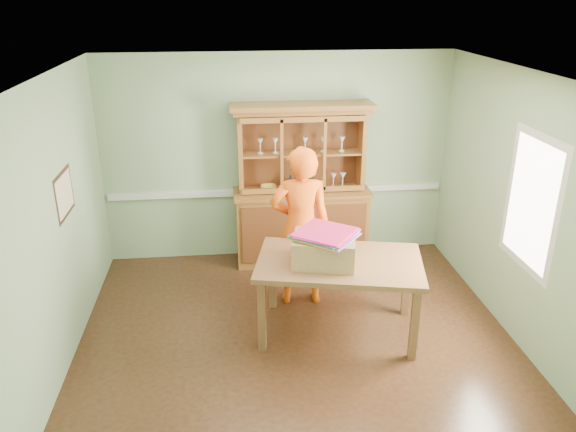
{
  "coord_description": "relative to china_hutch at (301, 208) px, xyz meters",
  "views": [
    {
      "loc": [
        -0.63,
        -5.03,
        3.4
      ],
      "look_at": [
        -0.03,
        0.4,
        1.18
      ],
      "focal_mm": 35.0,
      "sensor_mm": 36.0,
      "label": 1
    }
  ],
  "objects": [
    {
      "name": "person",
      "position": [
        -0.15,
        -1.09,
        0.19
      ],
      "size": [
        0.69,
        0.47,
        1.86
      ],
      "primitive_type": "imported",
      "rotation": [
        0.0,
        0.0,
        3.1
      ],
      "color": "#F95A0F",
      "rests_on": "floor"
    },
    {
      "name": "kite_stack",
      "position": [
        -0.01,
        -1.82,
        0.42
      ],
      "size": [
        0.72,
        0.72,
        0.06
      ],
      "rotation": [
        0.0,
        0.0,
        0.91
      ],
      "color": "#7976F9",
      "rests_on": "cardboard_box"
    },
    {
      "name": "floor",
      "position": [
        -0.29,
        -1.76,
        -0.74
      ],
      "size": [
        4.5,
        4.5,
        0.0
      ],
      "primitive_type": "plane",
      "color": "#482C17",
      "rests_on": "ground"
    },
    {
      "name": "dining_table",
      "position": [
        0.16,
        -1.77,
        -0.0
      ],
      "size": [
        1.84,
        1.33,
        0.83
      ],
      "rotation": [
        0.0,
        0.0,
        -0.21
      ],
      "color": "brown",
      "rests_on": "floor"
    },
    {
      "name": "wall_left",
      "position": [
        -2.54,
        -1.76,
        0.61
      ],
      "size": [
        0.0,
        4.0,
        4.0
      ],
      "primitive_type": "plane",
      "rotation": [
        1.57,
        0.0,
        1.57
      ],
      "color": "#84A47B",
      "rests_on": "floor"
    },
    {
      "name": "framed_map",
      "position": [
        -2.52,
        -1.46,
        0.81
      ],
      "size": [
        0.03,
        0.6,
        0.46
      ],
      "color": "#321F14",
      "rests_on": "wall_left"
    },
    {
      "name": "wall_front",
      "position": [
        -0.29,
        -3.76,
        0.61
      ],
      "size": [
        4.5,
        0.0,
        4.5
      ],
      "primitive_type": "plane",
      "rotation": [
        -1.57,
        0.0,
        0.0
      ],
      "color": "#84A47B",
      "rests_on": "floor"
    },
    {
      "name": "window_panel",
      "position": [
        1.94,
        -2.06,
        0.76
      ],
      "size": [
        0.03,
        0.96,
        1.36
      ],
      "color": "silver",
      "rests_on": "wall_right"
    },
    {
      "name": "wall_back",
      "position": [
        -0.29,
        0.24,
        0.61
      ],
      "size": [
        4.5,
        0.0,
        4.5
      ],
      "primitive_type": "plane",
      "rotation": [
        1.57,
        0.0,
        0.0
      ],
      "color": "#84A47B",
      "rests_on": "floor"
    },
    {
      "name": "china_hutch",
      "position": [
        0.0,
        0.0,
        0.0
      ],
      "size": [
        1.78,
        0.59,
        2.09
      ],
      "color": "brown",
      "rests_on": "floor"
    },
    {
      "name": "ceiling",
      "position": [
        -0.29,
        -1.76,
        1.96
      ],
      "size": [
        4.5,
        4.5,
        0.0
      ],
      "primitive_type": "plane",
      "rotation": [
        3.14,
        0.0,
        0.0
      ],
      "color": "white",
      "rests_on": "wall_back"
    },
    {
      "name": "chair_rail",
      "position": [
        -0.29,
        0.21,
        0.16
      ],
      "size": [
        4.41,
        0.05,
        0.08
      ],
      "primitive_type": "cube",
      "color": "silver",
      "rests_on": "wall_back"
    },
    {
      "name": "wall_right",
      "position": [
        1.96,
        -1.76,
        0.61
      ],
      "size": [
        0.0,
        4.0,
        4.0
      ],
      "primitive_type": "plane",
      "rotation": [
        1.57,
        0.0,
        -1.57
      ],
      "color": "#84A47B",
      "rests_on": "floor"
    },
    {
      "name": "cardboard_box",
      "position": [
        -0.01,
        -1.8,
        0.24
      ],
      "size": [
        0.7,
        0.61,
        0.29
      ],
      "primitive_type": "cube",
      "rotation": [
        0.0,
        0.0,
        -0.22
      ],
      "color": "tan",
      "rests_on": "dining_table"
    }
  ]
}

